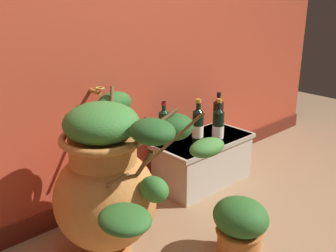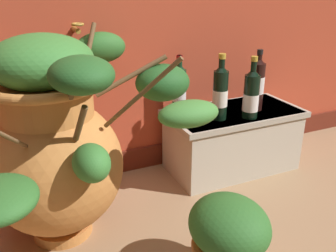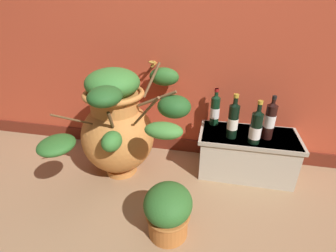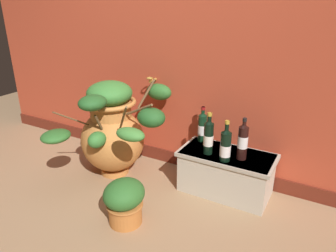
# 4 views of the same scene
# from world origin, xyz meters

# --- Properties ---
(terracotta_urn) EXTENTS (0.85, 0.92, 0.84)m
(terracotta_urn) POSITION_xyz_m (-0.40, 0.68, 0.43)
(terracotta_urn) COLOR #CC7F3D
(terracotta_urn) RESTS_ON ground_plane
(stone_ledge) EXTENTS (0.73, 0.37, 0.34)m
(stone_ledge) POSITION_xyz_m (0.55, 0.89, 0.19)
(stone_ledge) COLOR beige
(stone_ledge) RESTS_ON ground_plane
(wine_bottle_left) EXTENTS (0.08, 0.08, 0.32)m
(wine_bottle_left) POSITION_xyz_m (0.66, 0.86, 0.49)
(wine_bottle_left) COLOR black
(wine_bottle_left) RESTS_ON stone_ledge
(wine_bottle_middle) EXTENTS (0.07, 0.07, 0.30)m
(wine_bottle_middle) POSITION_xyz_m (0.28, 1.01, 0.47)
(wine_bottle_middle) COLOR black
(wine_bottle_middle) RESTS_ON stone_ledge
(wine_bottle_right) EXTENTS (0.08, 0.08, 0.33)m
(wine_bottle_right) POSITION_xyz_m (0.41, 0.82, 0.49)
(wine_bottle_right) COLOR black
(wine_bottle_right) RESTS_ON stone_ledge
(wine_bottle_back) EXTENTS (0.08, 0.08, 0.32)m
(wine_bottle_back) POSITION_xyz_m (0.57, 0.77, 0.47)
(wine_bottle_back) COLOR black
(wine_bottle_back) RESTS_ON stone_ledge
(potted_shrub) EXTENTS (0.27, 0.30, 0.33)m
(potted_shrub) POSITION_xyz_m (0.07, 0.19, 0.18)
(potted_shrub) COLOR #C17033
(potted_shrub) RESTS_ON ground_plane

